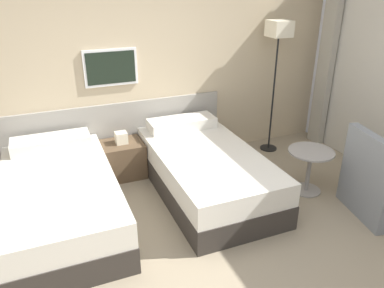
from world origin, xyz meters
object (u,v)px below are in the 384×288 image
(bed_near_window, at_px, (205,170))
(floor_lamp, at_px, (278,40))
(side_table, at_px, (310,163))
(nightstand, at_px, (123,159))
(bed_near_door, at_px, (61,199))

(bed_near_window, xyz_separation_m, floor_lamp, (1.33, 0.71, 1.28))
(floor_lamp, distance_m, side_table, 1.68)
(nightstand, bearing_deg, side_table, -32.14)
(bed_near_door, bearing_deg, bed_near_window, 0.00)
(nightstand, distance_m, side_table, 2.24)
(nightstand, relative_size, side_table, 1.13)
(bed_near_door, relative_size, bed_near_window, 1.00)
(floor_lamp, bearing_deg, nightstand, 179.33)
(bed_near_window, xyz_separation_m, side_table, (1.10, -0.46, 0.10))
(bed_near_door, xyz_separation_m, floor_lamp, (2.93, 0.71, 1.28))
(bed_near_window, distance_m, side_table, 1.20)
(bed_near_door, height_order, nightstand, bed_near_door)
(bed_near_window, height_order, side_table, bed_near_window)
(nightstand, bearing_deg, floor_lamp, -0.67)
(bed_near_door, height_order, side_table, bed_near_door)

